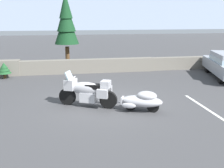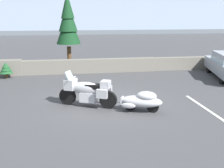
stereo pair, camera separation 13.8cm
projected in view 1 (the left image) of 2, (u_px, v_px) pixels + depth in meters
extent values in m
plane|color=#424244|center=(102.00, 102.00, 10.72)|extent=(80.00, 80.00, 0.00)
cube|color=slate|center=(89.00, 66.00, 16.25)|extent=(8.00, 0.51, 0.82)
cube|color=slate|center=(210.00, 62.00, 17.66)|extent=(8.00, 0.47, 0.79)
cube|color=#99A8BF|center=(67.00, 3.00, 100.29)|extent=(240.00, 80.00, 16.00)
cylinder|color=black|center=(67.00, 96.00, 10.38)|extent=(0.66, 0.40, 0.66)
cylinder|color=black|center=(108.00, 100.00, 9.97)|extent=(0.66, 0.40, 0.66)
cube|color=silver|center=(89.00, 97.00, 10.15)|extent=(0.73, 0.65, 0.36)
ellipsoid|color=#B2B2B7|center=(86.00, 88.00, 10.09)|extent=(1.27, 0.90, 0.48)
cube|color=#B2B2B7|center=(71.00, 84.00, 10.22)|extent=(0.55, 0.62, 0.40)
cube|color=#9EB7C6|center=(69.00, 76.00, 10.15)|extent=(0.36, 0.48, 0.34)
cube|color=black|center=(94.00, 86.00, 9.99)|extent=(0.66, 0.56, 0.16)
cube|color=#B2B2B7|center=(106.00, 85.00, 9.85)|extent=(0.46, 0.50, 0.28)
cube|color=#B2B2B7|center=(102.00, 94.00, 9.65)|extent=(0.43, 0.31, 0.32)
cube|color=#B2B2B7|center=(107.00, 90.00, 10.21)|extent=(0.43, 0.31, 0.32)
cylinder|color=silver|center=(72.00, 78.00, 10.15)|extent=(0.33, 0.65, 0.04)
cylinder|color=silver|center=(68.00, 90.00, 10.30)|extent=(0.26, 0.17, 0.54)
cylinder|color=black|center=(130.00, 104.00, 9.79)|extent=(0.44, 0.28, 0.44)
cylinder|color=black|center=(153.00, 106.00, 9.58)|extent=(0.44, 0.28, 0.44)
ellipsoid|color=#B2B2B7|center=(142.00, 101.00, 9.64)|extent=(1.65, 1.25, 0.40)
ellipsoid|color=#B2B2B7|center=(147.00, 96.00, 9.55)|extent=(0.89, 0.81, 0.32)
cube|color=silver|center=(122.00, 100.00, 9.83)|extent=(0.19, 0.32, 0.24)
ellipsoid|color=#B2B2B7|center=(129.00, 106.00, 9.47)|extent=(0.53, 0.35, 0.20)
ellipsoid|color=#B2B2B7|center=(132.00, 100.00, 10.07)|extent=(0.53, 0.35, 0.20)
cylinder|color=silver|center=(112.00, 102.00, 9.95)|extent=(0.66, 0.34, 0.05)
cylinder|color=black|center=(207.00, 67.00, 16.38)|extent=(0.39, 0.71, 0.68)
cylinder|color=black|center=(221.00, 77.00, 13.69)|extent=(0.39, 0.71, 0.68)
cylinder|color=brown|center=(68.00, 57.00, 17.71)|extent=(0.27, 0.27, 1.40)
cone|color=#143D1E|center=(66.00, 27.00, 17.22)|extent=(1.56, 1.56, 2.22)
cone|color=#143D1E|center=(66.00, 16.00, 17.05)|extent=(1.21, 1.21, 1.94)
cone|color=#143D1E|center=(65.00, 5.00, 16.89)|extent=(0.86, 0.86, 1.66)
cylinder|color=brown|center=(5.00, 76.00, 14.80)|extent=(0.15, 0.15, 0.26)
cone|color=#1E5128|center=(4.00, 70.00, 14.71)|extent=(0.74, 0.74, 0.40)
cone|color=#1E5128|center=(4.00, 68.00, 14.68)|extent=(0.58, 0.58, 0.35)
cone|color=#1E5128|center=(4.00, 65.00, 14.65)|extent=(0.41, 0.41, 0.30)
cube|color=silver|center=(207.00, 109.00, 9.91)|extent=(0.12, 3.60, 0.01)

